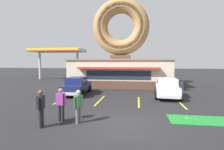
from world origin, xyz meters
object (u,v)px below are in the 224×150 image
golf_ball (197,119)px  trash_bin (182,86)px  pedestrian_blue_sweater_man (41,107)px  pedestrian_leather_jacket_man (79,105)px  car_navy (77,85)px  pedestrian_hooded_kid (61,103)px  car_white (167,87)px

golf_ball → trash_bin: trash_bin is taller
pedestrian_blue_sweater_man → pedestrian_leather_jacket_man: size_ratio=1.06×
golf_ball → car_navy: size_ratio=0.01×
golf_ball → car_navy: bearing=144.4°
pedestrian_leather_jacket_man → pedestrian_hooded_kid: bearing=171.0°
pedestrian_leather_jacket_man → car_white: bearing=53.9°
car_white → car_navy: bearing=178.9°
golf_ball → pedestrian_hooded_kid: size_ratio=0.03×
pedestrian_hooded_kid → car_navy: bearing=103.7°
car_white → pedestrian_hooded_kid: (-6.29, -7.14, 0.05)m
pedestrian_blue_sweater_man → car_navy: bearing=98.7°
pedestrian_hooded_kid → pedestrian_leather_jacket_man: pedestrian_hooded_kid is taller
golf_ball → pedestrian_blue_sweater_man: size_ratio=0.02×
pedestrian_leather_jacket_man → trash_bin: bearing=56.0°
car_white → pedestrian_hooded_kid: bearing=-131.4°
pedestrian_hooded_kid → trash_bin: 13.91m
car_white → pedestrian_leather_jacket_man: bearing=-126.1°
golf_ball → trash_bin: (1.67, 9.86, 0.45)m
pedestrian_leather_jacket_man → trash_bin: (7.53, 11.16, -0.40)m
pedestrian_blue_sweater_man → pedestrian_hooded_kid: bearing=61.6°
golf_ball → pedestrian_hooded_kid: 6.98m
car_white → pedestrian_leather_jacket_man: size_ratio=2.88×
car_navy → trash_bin: car_navy is taller
pedestrian_blue_sweater_man → trash_bin: pedestrian_blue_sweater_man is taller
golf_ball → car_navy: 10.61m
car_navy → trash_bin: size_ratio=4.77×
pedestrian_blue_sweater_man → pedestrian_leather_jacket_man: pedestrian_blue_sweater_man is taller
car_navy → pedestrian_hooded_kid: (1.77, -7.30, 0.05)m
car_navy → pedestrian_blue_sweater_man: pedestrian_blue_sweater_man is taller
car_white → pedestrian_blue_sweater_man: 10.58m
car_navy → pedestrian_blue_sweater_man: size_ratio=2.70×
golf_ball → car_white: bearing=95.2°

